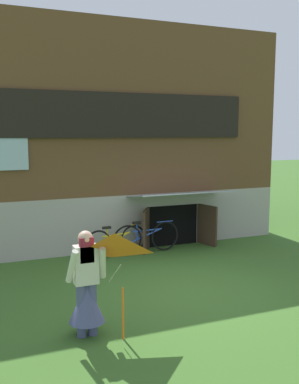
% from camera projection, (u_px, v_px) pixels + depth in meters
% --- Properties ---
extents(ground_plane, '(60.00, 60.00, 0.00)m').
position_uv_depth(ground_plane, '(182.00, 289.00, 8.15)').
color(ground_plane, '#386023').
extents(log_house, '(8.53, 6.14, 5.61)m').
position_uv_depth(log_house, '(101.00, 137.00, 12.83)').
color(log_house, '#9E998E').
rests_on(log_house, ground_plane).
extents(person, '(0.61, 0.52, 1.56)m').
position_uv_depth(person, '(87.00, 292.00, 6.21)').
color(person, '#474C75').
rests_on(person, ground_plane).
extents(kite, '(0.98, 0.99, 1.50)m').
position_uv_depth(kite, '(115.00, 262.00, 5.74)').
color(kite, orange).
rests_on(kite, ground_plane).
extents(bicycle_blue, '(1.75, 0.13, 0.80)m').
position_uv_depth(bicycle_blue, '(146.00, 237.00, 10.56)').
color(bicycle_blue, black).
rests_on(bicycle_blue, ground_plane).
extents(bicycle_yellow, '(1.65, 0.44, 0.77)m').
position_uv_depth(bicycle_yellow, '(116.00, 242.00, 10.20)').
color(bicycle_yellow, black).
rests_on(bicycle_yellow, ground_plane).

